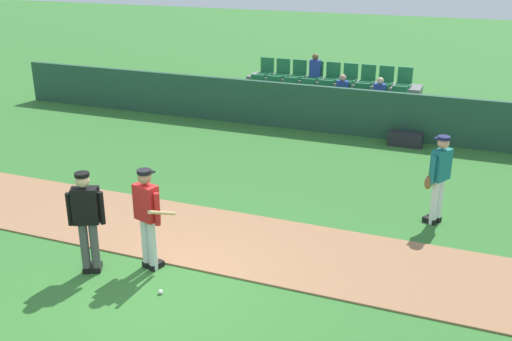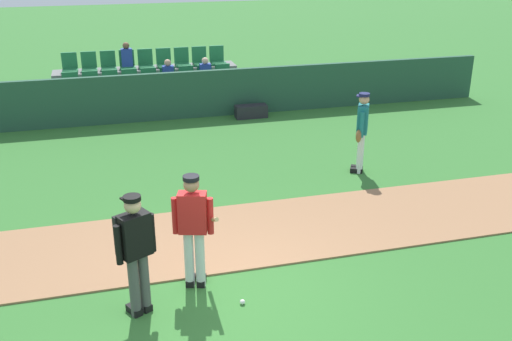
# 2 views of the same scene
# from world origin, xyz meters

# --- Properties ---
(ground_plane) EXTENTS (80.00, 80.00, 0.00)m
(ground_plane) POSITION_xyz_m (0.00, 0.00, 0.00)
(ground_plane) COLOR #33702D
(infield_dirt_path) EXTENTS (28.00, 2.32, 0.03)m
(infield_dirt_path) POSITION_xyz_m (0.00, 1.78, 0.01)
(infield_dirt_path) COLOR #9E704C
(infield_dirt_path) RESTS_ON ground
(dugout_fence) EXTENTS (20.00, 0.16, 1.32)m
(dugout_fence) POSITION_xyz_m (0.00, 9.03, 0.66)
(dugout_fence) COLOR #234C38
(dugout_fence) RESTS_ON ground
(stadium_bleachers) EXTENTS (5.55, 2.10, 1.90)m
(stadium_bleachers) POSITION_xyz_m (0.01, 10.47, 0.49)
(stadium_bleachers) COLOR slate
(stadium_bleachers) RESTS_ON ground
(batter_red_jersey) EXTENTS (0.59, 0.80, 1.76)m
(batter_red_jersey) POSITION_xyz_m (-0.30, 0.43, 0.97)
(batter_red_jersey) COLOR silver
(batter_red_jersey) RESTS_ON ground
(umpire_home_plate) EXTENTS (0.54, 0.44, 1.76)m
(umpire_home_plate) POSITION_xyz_m (-1.15, -0.03, 1.00)
(umpire_home_plate) COLOR #4C4C4C
(umpire_home_plate) RESTS_ON ground
(runner_teal_jersey) EXTENTS (0.46, 0.60, 1.76)m
(runner_teal_jersey) POSITION_xyz_m (3.91, 3.96, 0.96)
(runner_teal_jersey) COLOR white
(runner_teal_jersey) RESTS_ON ground
(baseball) EXTENTS (0.07, 0.07, 0.07)m
(baseball) POSITION_xyz_m (0.24, -0.22, 0.04)
(baseball) COLOR white
(baseball) RESTS_ON ground
(equipment_bag) EXTENTS (0.90, 0.36, 0.36)m
(equipment_bag) POSITION_xyz_m (2.67, 8.58, 0.18)
(equipment_bag) COLOR #232328
(equipment_bag) RESTS_ON ground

